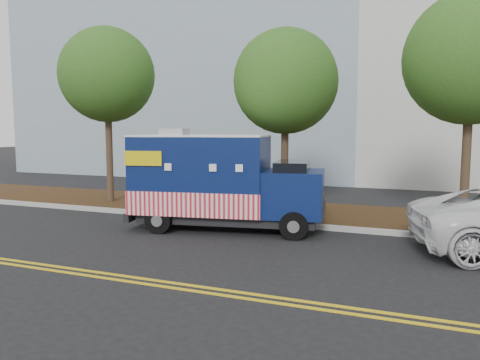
% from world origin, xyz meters
% --- Properties ---
extents(ground, '(120.00, 120.00, 0.00)m').
position_xyz_m(ground, '(0.00, 0.00, 0.00)').
color(ground, black).
rests_on(ground, ground).
extents(curb, '(120.00, 0.18, 0.15)m').
position_xyz_m(curb, '(0.00, 1.40, 0.07)').
color(curb, '#9E9E99').
rests_on(curb, ground).
extents(mulch_strip, '(120.00, 4.00, 0.15)m').
position_xyz_m(mulch_strip, '(0.00, 3.50, 0.07)').
color(mulch_strip, '#311D0D').
rests_on(mulch_strip, ground).
extents(centerline_near, '(120.00, 0.10, 0.01)m').
position_xyz_m(centerline_near, '(0.00, -4.45, 0.01)').
color(centerline_near, gold).
rests_on(centerline_near, ground).
extents(centerline_far, '(120.00, 0.10, 0.01)m').
position_xyz_m(centerline_far, '(0.00, -4.70, 0.01)').
color(centerline_far, gold).
rests_on(centerline_far, ground).
extents(tree_a, '(3.59, 3.59, 6.79)m').
position_xyz_m(tree_a, '(-6.03, 2.82, 4.98)').
color(tree_a, '#38281C').
rests_on(tree_a, ground).
extents(tree_b, '(3.58, 3.58, 6.35)m').
position_xyz_m(tree_b, '(0.80, 3.56, 4.55)').
color(tree_b, '#38281C').
rests_on(tree_b, ground).
extents(tree_c, '(3.84, 3.84, 6.90)m').
position_xyz_m(tree_c, '(6.46, 3.23, 4.97)').
color(tree_c, '#38281C').
rests_on(tree_c, ground).
extents(sign_post, '(0.06, 0.06, 2.40)m').
position_xyz_m(sign_post, '(-3.84, 2.02, 1.20)').
color(sign_post, '#473828').
rests_on(sign_post, ground).
extents(food_truck, '(5.90, 3.03, 2.97)m').
position_xyz_m(food_truck, '(-0.28, 0.35, 1.34)').
color(food_truck, black).
rests_on(food_truck, ground).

